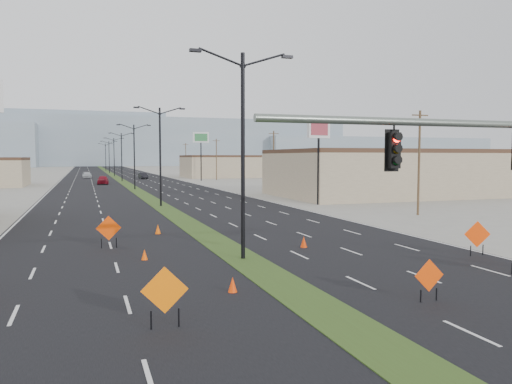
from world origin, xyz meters
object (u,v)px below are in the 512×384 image
object	(u,v)px
car_left	(103,180)
construction_sign_1	(165,292)
streetlight_5	(109,156)
cone_3	(158,229)
construction_sign_2	(109,229)
streetlight_2	(134,155)
construction_sign_5	(477,235)
streetlight_0	(243,149)
cone_2	(304,242)
cone_1	(233,285)
streetlight_6	(106,156)
car_far	(87,175)
construction_sign_3	(429,277)
pole_sign_east_near	(319,136)
streetlight_3	(122,155)
pole_sign_east_far	(201,141)
streetlight_4	(114,156)
car_mid	(143,176)
streetlight_1	(160,153)
cone_0	(144,255)

from	to	relation	value
car_left	construction_sign_1	world-z (taller)	construction_sign_1
streetlight_5	cone_3	size ratio (longest dim) A/B	15.77
construction_sign_2	cone_3	xyz separation A→B (m)	(3.25, 4.22, -0.75)
streetlight_2	car_left	world-z (taller)	streetlight_2
construction_sign_1	construction_sign_5	xyz separation A→B (m)	(16.64, 5.69, -0.04)
streetlight_5	construction_sign_5	bearing A→B (deg)	-85.40
streetlight_0	streetlight_5	size ratio (longest dim) A/B	1.00
streetlight_0	cone_2	distance (m)	6.84
construction_sign_1	cone_1	distance (m)	4.37
streetlight_6	car_far	size ratio (longest dim) A/B	2.00
construction_sign_3	pole_sign_east_near	bearing A→B (deg)	73.33
streetlight_0	streetlight_3	distance (m)	84.00
streetlight_5	streetlight_6	distance (m)	28.00
construction_sign_1	pole_sign_east_near	size ratio (longest dim) A/B	0.21
pole_sign_east_far	streetlight_4	bearing A→B (deg)	127.57
streetlight_0	construction_sign_2	distance (m)	9.14
car_mid	construction_sign_2	world-z (taller)	construction_sign_2
construction_sign_1	construction_sign_3	distance (m)	9.07
cone_2	cone_3	xyz separation A→B (m)	(-6.98, 7.53, 0.00)
streetlight_5	cone_1	xyz separation A→B (m)	(-2.18, -145.64, -5.13)
streetlight_1	cone_2	bearing A→B (deg)	-81.01
cone_1	pole_sign_east_near	xyz separation A→B (m)	(18.18, 30.04, 6.98)
streetlight_5	pole_sign_east_far	xyz separation A→B (m)	(16.17, -58.85, 3.07)
streetlight_6	car_far	world-z (taller)	streetlight_6
streetlight_2	construction_sign_3	size ratio (longest dim) A/B	6.70
construction_sign_5	pole_sign_east_near	distance (m)	28.51
streetlight_3	pole_sign_east_far	xyz separation A→B (m)	(16.17, -2.85, 3.07)
streetlight_6	construction_sign_2	xyz separation A→B (m)	(-6.10, -162.77, -4.36)
construction_sign_1	construction_sign_2	size ratio (longest dim) A/B	1.02
construction_sign_3	cone_1	distance (m)	6.99
streetlight_0	cone_0	xyz separation A→B (m)	(-4.61, 1.36, -5.15)
construction_sign_5	streetlight_0	bearing A→B (deg)	-176.57
streetlight_5	cone_3	bearing A→B (deg)	-91.25
construction_sign_5	cone_1	distance (m)	13.94
streetlight_0	cone_1	size ratio (longest dim) A/B	17.13
streetlight_3	cone_0	size ratio (longest dim) A/B	18.78
cone_3	pole_sign_east_far	bearing A→B (deg)	75.15
streetlight_5	cone_1	size ratio (longest dim) A/B	17.13
construction_sign_1	streetlight_0	bearing A→B (deg)	64.55
car_far	cone_2	world-z (taller)	car_far
streetlight_1	streetlight_2	world-z (taller)	same
streetlight_1	construction_sign_5	world-z (taller)	streetlight_1
car_mid	pole_sign_east_far	world-z (taller)	pole_sign_east_far
streetlight_6	construction_sign_1	xyz separation A→B (m)	(-5.14, -176.75, -4.33)
cone_1	cone_3	world-z (taller)	cone_3
pole_sign_east_far	cone_0	bearing A→B (deg)	-94.68
construction_sign_2	streetlight_1	bearing A→B (deg)	73.07
cone_2	car_mid	bearing A→B (deg)	89.22
streetlight_3	car_far	size ratio (longest dim) A/B	2.00
pole_sign_east_far	cone_1	bearing A→B (deg)	-92.02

